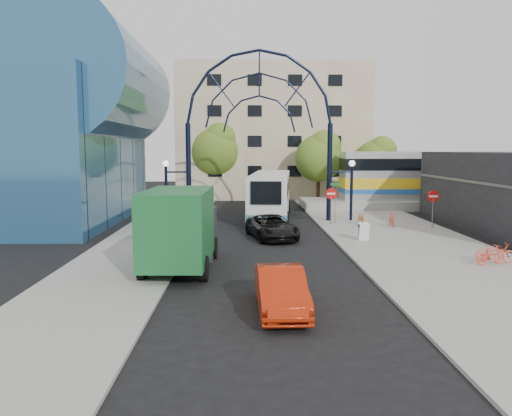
{
  "coord_description": "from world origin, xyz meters",
  "views": [
    {
      "loc": [
        -1.07,
        -21.37,
        5.2
      ],
      "look_at": [
        -0.42,
        6.0,
        1.97
      ],
      "focal_mm": 35.0,
      "sensor_mm": 36.0,
      "label": 1
    }
  ],
  "objects_px": {
    "stop_sign": "(331,197)",
    "green_truck": "(181,229)",
    "red_sedan": "(281,290)",
    "bike_far_a": "(496,253)",
    "bike_far_b": "(491,255)",
    "black_suv": "(272,227)",
    "train_car": "(484,176)",
    "city_bus": "(271,194)",
    "tree_north_a": "(320,156)",
    "street_name_sign": "(335,194)",
    "sandwich_board": "(364,230)",
    "bike_near_b": "(392,219)",
    "tree_north_c": "(377,159)",
    "gateway_arch": "(259,101)",
    "tree_north_b": "(217,149)",
    "bike_near_a": "(362,218)",
    "do_not_enter_sign": "(433,200)"
  },
  "relations": [
    {
      "from": "do_not_enter_sign",
      "to": "red_sedan",
      "type": "xyz_separation_m",
      "value": [
        -10.9,
        -15.82,
        -1.27
      ]
    },
    {
      "from": "street_name_sign",
      "to": "bike_near_a",
      "type": "height_order",
      "value": "street_name_sign"
    },
    {
      "from": "tree_north_a",
      "to": "black_suv",
      "type": "xyz_separation_m",
      "value": [
        -5.57,
        -18.56,
        -3.92
      ]
    },
    {
      "from": "stop_sign",
      "to": "tree_north_b",
      "type": "distance_m",
      "value": 20.18
    },
    {
      "from": "bike_far_a",
      "to": "stop_sign",
      "type": "bearing_deg",
      "value": 37.62
    },
    {
      "from": "sandwich_board",
      "to": "train_car",
      "type": "relative_size",
      "value": 0.04
    },
    {
      "from": "sandwich_board",
      "to": "bike_far_a",
      "type": "xyz_separation_m",
      "value": [
        4.67,
        -5.51,
        -0.18
      ]
    },
    {
      "from": "tree_north_a",
      "to": "black_suv",
      "type": "relative_size",
      "value": 1.42
    },
    {
      "from": "bike_near_b",
      "to": "bike_far_b",
      "type": "bearing_deg",
      "value": -78.03
    },
    {
      "from": "green_truck",
      "to": "bike_far_b",
      "type": "bearing_deg",
      "value": 0.95
    },
    {
      "from": "stop_sign",
      "to": "bike_far_b",
      "type": "distance_m",
      "value": 13.11
    },
    {
      "from": "train_car",
      "to": "green_truck",
      "type": "xyz_separation_m",
      "value": [
        -23.81,
        -21.84,
        -1.14
      ]
    },
    {
      "from": "stop_sign",
      "to": "street_name_sign",
      "type": "height_order",
      "value": "street_name_sign"
    },
    {
      "from": "red_sedan",
      "to": "sandwich_board",
      "type": "bearing_deg",
      "value": 63.32
    },
    {
      "from": "tree_north_b",
      "to": "bike_far_a",
      "type": "height_order",
      "value": "tree_north_b"
    },
    {
      "from": "tree_north_a",
      "to": "city_bus",
      "type": "relative_size",
      "value": 0.56
    },
    {
      "from": "bike_near_a",
      "to": "stop_sign",
      "type": "bearing_deg",
      "value": 174.28
    },
    {
      "from": "train_car",
      "to": "black_suv",
      "type": "bearing_deg",
      "value": -143.04
    },
    {
      "from": "city_bus",
      "to": "red_sedan",
      "type": "xyz_separation_m",
      "value": [
        -0.85,
        -22.42,
        -1.06
      ]
    },
    {
      "from": "stop_sign",
      "to": "green_truck",
      "type": "height_order",
      "value": "green_truck"
    },
    {
      "from": "black_suv",
      "to": "red_sedan",
      "type": "height_order",
      "value": "red_sedan"
    },
    {
      "from": "red_sedan",
      "to": "tree_north_c",
      "type": "bearing_deg",
      "value": 68.71
    },
    {
      "from": "gateway_arch",
      "to": "bike_near_a",
      "type": "relative_size",
      "value": 7.73
    },
    {
      "from": "stop_sign",
      "to": "bike_far_a",
      "type": "xyz_separation_m",
      "value": [
        5.47,
        -11.53,
        -1.43
      ]
    },
    {
      "from": "train_car",
      "to": "bike_near_b",
      "type": "relative_size",
      "value": 15.52
    },
    {
      "from": "bike_far_a",
      "to": "green_truck",
      "type": "bearing_deg",
      "value": 103.46
    },
    {
      "from": "train_car",
      "to": "city_bus",
      "type": "relative_size",
      "value": 2.01
    },
    {
      "from": "bike_far_a",
      "to": "bike_far_b",
      "type": "distance_m",
      "value": 0.66
    },
    {
      "from": "tree_north_b",
      "to": "bike_near_a",
      "type": "xyz_separation_m",
      "value": [
        10.74,
        -18.12,
        -4.68
      ]
    },
    {
      "from": "tree_north_c",
      "to": "tree_north_b",
      "type": "bearing_deg",
      "value": 172.88
    },
    {
      "from": "sandwich_board",
      "to": "bike_far_b",
      "type": "height_order",
      "value": "sandwich_board"
    },
    {
      "from": "train_car",
      "to": "bike_far_a",
      "type": "relative_size",
      "value": 14.83
    },
    {
      "from": "bike_near_b",
      "to": "tree_north_c",
      "type": "bearing_deg",
      "value": 84.45
    },
    {
      "from": "red_sedan",
      "to": "bike_near_b",
      "type": "bearing_deg",
      "value": 61.26
    },
    {
      "from": "bike_far_a",
      "to": "tree_north_c",
      "type": "bearing_deg",
      "value": 8.38
    },
    {
      "from": "bike_far_b",
      "to": "gateway_arch",
      "type": "bearing_deg",
      "value": 19.28
    },
    {
      "from": "red_sedan",
      "to": "bike_far_a",
      "type": "distance_m",
      "value": 11.96
    },
    {
      "from": "train_car",
      "to": "green_truck",
      "type": "relative_size",
      "value": 3.55
    },
    {
      "from": "tree_north_b",
      "to": "bike_far_b",
      "type": "xyz_separation_m",
      "value": [
        13.71,
        -29.95,
        -4.7
      ]
    },
    {
      "from": "red_sedan",
      "to": "bike_near_b",
      "type": "relative_size",
      "value": 2.65
    },
    {
      "from": "bike_far_b",
      "to": "city_bus",
      "type": "bearing_deg",
      "value": 12.34
    },
    {
      "from": "gateway_arch",
      "to": "tree_north_a",
      "type": "xyz_separation_m",
      "value": [
        6.12,
        11.93,
        -3.95
      ]
    },
    {
      "from": "tree_north_c",
      "to": "tree_north_a",
      "type": "bearing_deg",
      "value": -161.56
    },
    {
      "from": "gateway_arch",
      "to": "red_sedan",
      "type": "relative_size",
      "value": 3.18
    },
    {
      "from": "stop_sign",
      "to": "green_truck",
      "type": "distance_m",
      "value": 14.64
    },
    {
      "from": "black_suv",
      "to": "tree_north_c",
      "type": "bearing_deg",
      "value": 48.28
    },
    {
      "from": "tree_north_a",
      "to": "bike_far_b",
      "type": "distance_m",
      "value": 26.52
    },
    {
      "from": "green_truck",
      "to": "sandwich_board",
      "type": "bearing_deg",
      "value": 33.43
    },
    {
      "from": "gateway_arch",
      "to": "green_truck",
      "type": "relative_size",
      "value": 1.93
    },
    {
      "from": "gateway_arch",
      "to": "red_sedan",
      "type": "bearing_deg",
      "value": -89.7
    }
  ]
}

